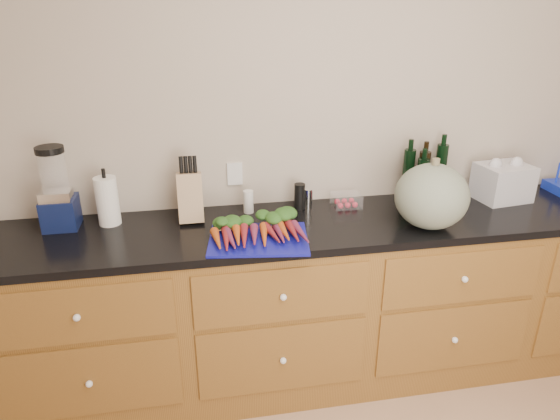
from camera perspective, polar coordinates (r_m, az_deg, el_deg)
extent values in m
cube|color=#BDAE9D|center=(2.77, 7.20, 8.56)|extent=(4.10, 0.05, 2.60)
cube|color=brown|center=(2.82, 8.30, -10.12)|extent=(3.60, 0.60, 0.90)
cube|color=brown|center=(2.36, -22.15, -11.12)|extent=(0.82, 0.01, 0.28)
sphere|color=white|center=(2.35, -22.22, -11.33)|extent=(0.03, 0.03, 0.03)
cube|color=brown|center=(2.57, -20.92, -17.85)|extent=(0.82, 0.01, 0.38)
sphere|color=white|center=(2.56, -20.98, -18.08)|extent=(0.03, 0.03, 0.03)
cube|color=brown|center=(2.33, 0.31, -9.74)|extent=(0.82, 0.01, 0.28)
sphere|color=white|center=(2.31, 0.39, -9.95)|extent=(0.03, 0.03, 0.03)
cube|color=brown|center=(2.54, 0.29, -16.62)|extent=(0.82, 0.01, 0.38)
sphere|color=white|center=(2.53, 0.36, -16.84)|extent=(0.03, 0.03, 0.03)
cube|color=brown|center=(2.62, 20.21, -7.27)|extent=(0.82, 0.01, 0.28)
sphere|color=white|center=(2.61, 20.38, -7.44)|extent=(0.03, 0.03, 0.03)
cube|color=brown|center=(2.81, 19.20, -13.66)|extent=(0.82, 0.01, 0.38)
sphere|color=white|center=(2.80, 19.36, -13.85)|extent=(0.03, 0.03, 0.03)
cube|color=black|center=(2.60, 8.88, -1.37)|extent=(3.64, 0.62, 0.04)
cube|color=#10118C|center=(2.33, -2.48, -3.34)|extent=(0.50, 0.40, 0.01)
cone|color=#C04D16|center=(2.29, -7.15, -3.29)|extent=(0.04, 0.20, 0.04)
cone|color=maroon|center=(2.29, -6.35, -3.24)|extent=(0.04, 0.20, 0.04)
cone|color=maroon|center=(2.29, -5.55, -3.18)|extent=(0.04, 0.20, 0.04)
cone|color=#C04D16|center=(2.29, -4.76, -3.12)|extent=(0.04, 0.20, 0.04)
cone|color=maroon|center=(2.29, -3.96, -3.06)|extent=(0.04, 0.20, 0.04)
cone|color=maroon|center=(2.30, -3.17, -3.00)|extent=(0.04, 0.20, 0.04)
ellipsoid|color=#214717|center=(2.42, -5.50, -1.43)|extent=(0.20, 0.12, 0.06)
cone|color=#C04D16|center=(2.30, -1.69, -2.89)|extent=(0.04, 0.20, 0.04)
cone|color=maroon|center=(2.31, -0.90, -2.83)|extent=(0.04, 0.20, 0.04)
cone|color=maroon|center=(2.31, -0.12, -2.77)|extent=(0.04, 0.20, 0.04)
cone|color=#C04D16|center=(2.32, 0.66, -2.71)|extent=(0.04, 0.20, 0.04)
cone|color=maroon|center=(2.32, 1.44, -2.65)|extent=(0.04, 0.20, 0.04)
cone|color=maroon|center=(2.33, 2.21, -2.59)|extent=(0.04, 0.20, 0.04)
ellipsoid|color=#214717|center=(2.45, -0.37, -1.06)|extent=(0.20, 0.12, 0.06)
ellipsoid|color=#5E6A59|center=(2.52, 16.94, 1.50)|extent=(0.35, 0.35, 0.32)
cube|color=#0E1741|center=(2.66, -23.77, -0.29)|extent=(0.16, 0.16, 0.15)
cube|color=silver|center=(2.60, -24.24, 1.49)|extent=(0.14, 0.09, 0.05)
cylinder|color=white|center=(2.60, -24.45, 3.76)|extent=(0.12, 0.12, 0.21)
cylinder|color=black|center=(2.56, -24.88, 6.27)|extent=(0.13, 0.13, 0.03)
cylinder|color=white|center=(2.60, -19.12, 0.97)|extent=(0.11, 0.11, 0.24)
cube|color=tan|center=(2.54, -10.21, 1.46)|extent=(0.12, 0.12, 0.24)
cylinder|color=white|center=(2.62, -3.63, 0.95)|extent=(0.05, 0.05, 0.12)
cylinder|color=black|center=(2.65, 2.25, 1.55)|extent=(0.06, 0.06, 0.14)
cylinder|color=white|center=(2.67, 3.22, 1.30)|extent=(0.05, 0.05, 0.11)
cube|color=white|center=(2.72, 7.57, 1.11)|extent=(0.15, 0.12, 0.07)
cylinder|color=black|center=(2.86, 14.41, 3.93)|extent=(0.06, 0.06, 0.29)
cylinder|color=black|center=(2.91, 16.03, 3.89)|extent=(0.06, 0.06, 0.27)
cylinder|color=black|center=(2.94, 17.82, 4.25)|extent=(0.06, 0.06, 0.30)
cylinder|color=black|center=(2.84, 15.88, 3.24)|extent=(0.06, 0.06, 0.25)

